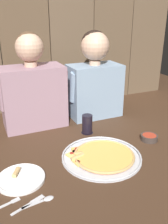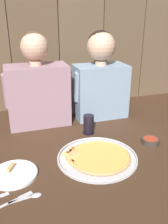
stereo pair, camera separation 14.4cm
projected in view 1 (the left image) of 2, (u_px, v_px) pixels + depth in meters
name	position (u px, v px, depth m)	size (l,w,h in m)	color
ground_plane	(91.00, 146.00, 1.43)	(3.20, 3.20, 0.00)	#422B1C
pizza_tray	(101.00, 156.00, 1.31)	(0.43, 0.43, 0.03)	silver
dinner_plate	(21.00, 178.00, 1.14)	(0.23, 0.23, 0.03)	white
drinking_glass	(87.00, 124.00, 1.57)	(0.08, 0.08, 0.12)	black
dipping_bowl	(149.00, 137.00, 1.49)	(0.10, 0.10, 0.03)	#3D332D
table_fork	(6.00, 204.00, 0.99)	(0.13, 0.05, 0.01)	silver
table_knife	(28.00, 205.00, 0.99)	(0.15, 0.07, 0.01)	silver
table_spoon	(44.00, 200.00, 1.02)	(0.14, 0.04, 0.01)	silver
diner_left	(33.00, 87.00, 1.60)	(0.44, 0.23, 0.62)	gray
diner_right	(95.00, 78.00, 1.76)	(0.41, 0.22, 0.62)	#849EB7
wooden_backdrop_wall	(48.00, 11.00, 1.79)	(2.19, 0.03, 1.47)	brown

